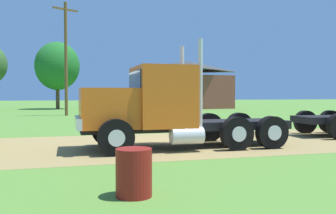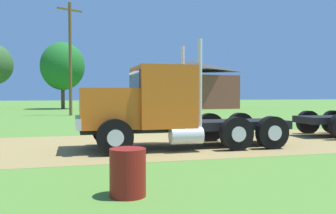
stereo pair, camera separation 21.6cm
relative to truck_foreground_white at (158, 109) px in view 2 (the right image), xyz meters
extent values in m
plane|color=#568631|center=(0.21, 0.96, -1.28)|extent=(200.00, 200.00, 0.00)
cube|color=#99814A|center=(0.21, 0.96, -1.28)|extent=(120.00, 6.61, 0.01)
cube|color=black|center=(1.01, 0.02, -0.56)|extent=(7.00, 1.56, 0.28)
cube|color=orange|center=(-1.62, 0.01, 0.05)|extent=(1.75, 2.00, 1.23)
cube|color=silver|center=(-2.54, 0.00, -0.38)|extent=(0.17, 2.18, 0.32)
cube|color=orange|center=(0.13, 0.02, 0.41)|extent=(1.76, 2.29, 1.94)
cube|color=#2D3D4C|center=(-0.77, 0.01, 0.79)|extent=(0.05, 1.90, 0.85)
cylinder|color=silver|center=(1.13, -0.88, 0.81)|extent=(0.14, 0.14, 2.76)
cylinder|color=silver|center=(1.12, 0.92, 0.81)|extent=(0.14, 0.14, 2.76)
cylinder|color=silver|center=(0.66, -0.98, -0.78)|extent=(1.00, 0.53, 0.52)
cylinder|color=black|center=(-1.52, -1.13, -0.75)|extent=(1.06, 0.31, 1.06)
cylinder|color=silver|center=(-1.52, -1.29, -0.75)|extent=(0.48, 0.04, 0.48)
cylinder|color=black|center=(-1.54, 1.14, -0.75)|extent=(1.06, 0.31, 1.06)
cylinder|color=silver|center=(-1.54, 1.30, -0.75)|extent=(0.48, 0.04, 0.48)
cylinder|color=black|center=(3.52, -1.10, -0.75)|extent=(1.06, 0.31, 1.06)
cylinder|color=silver|center=(3.52, -1.26, -0.75)|extent=(0.48, 0.04, 0.48)
cylinder|color=black|center=(3.50, 1.17, -0.75)|extent=(1.06, 0.31, 1.06)
cylinder|color=silver|center=(3.50, 1.33, -0.75)|extent=(0.48, 0.04, 0.48)
cylinder|color=black|center=(2.27, -1.11, -0.75)|extent=(1.06, 0.31, 1.06)
cylinder|color=silver|center=(2.27, -1.27, -0.75)|extent=(0.48, 0.04, 0.48)
cylinder|color=black|center=(2.25, 1.16, -0.75)|extent=(1.06, 0.31, 1.06)
cylinder|color=silver|center=(2.25, 1.32, -0.75)|extent=(0.48, 0.04, 0.48)
cylinder|color=black|center=(7.51, 2.58, -0.77)|extent=(1.05, 0.37, 1.03)
cylinder|color=silver|center=(7.53, 2.74, -0.77)|extent=(0.47, 0.07, 0.46)
cylinder|color=black|center=(8.76, 2.49, -0.77)|extent=(1.05, 0.37, 1.03)
cylinder|color=silver|center=(8.77, 2.65, -0.77)|extent=(0.47, 0.07, 0.46)
cylinder|color=maroon|center=(-1.74, -5.26, -0.87)|extent=(0.63, 0.63, 0.83)
cube|color=brown|center=(11.96, 31.95, 0.79)|extent=(10.52, 7.24, 4.14)
pyramid|color=#373737|center=(11.96, 31.95, 4.12)|extent=(11.05, 7.60, 1.26)
cube|color=black|center=(10.81, 28.66, -0.18)|extent=(1.80, 0.25, 2.20)
cylinder|color=brown|center=(-2.98, 19.71, 3.42)|extent=(0.26, 0.26, 9.41)
cube|color=brown|center=(-2.98, 19.71, 7.53)|extent=(2.02, 1.13, 0.14)
cylinder|color=#513823|center=(-4.07, 34.15, 0.27)|extent=(0.44, 0.44, 3.10)
ellipsoid|color=#206A25|center=(-4.07, 34.15, 3.94)|extent=(5.29, 5.29, 5.82)
camera|label=1|loc=(-2.82, -11.29, 0.47)|focal=38.23mm
camera|label=2|loc=(-2.61, -11.34, 0.47)|focal=38.23mm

